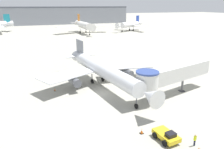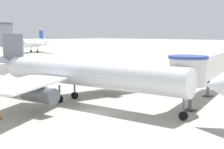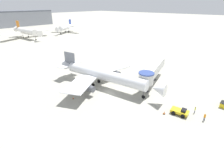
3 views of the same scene
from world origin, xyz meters
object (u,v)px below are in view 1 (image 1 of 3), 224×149
traffic_cone_near_nose (142,131)px  background_jet_blue_tail (130,24)px  main_airplane (102,70)px  ground_crew_marshaller (195,139)px  jet_bridge (170,74)px  traffic_cone_port_wing (55,90)px  pushback_tug_yellow (167,135)px  background_jet_orange_tail (84,25)px

traffic_cone_near_nose → background_jet_blue_tail: background_jet_blue_tail is taller
main_airplane → background_jet_blue_tail: 106.85m
traffic_cone_near_nose → main_airplane: bearing=86.9°
traffic_cone_near_nose → ground_crew_marshaller: 6.94m
jet_bridge → background_jet_blue_tail: bearing=53.6°
traffic_cone_port_wing → main_airplane: bearing=-2.7°
traffic_cone_near_nose → traffic_cone_port_wing: 22.50m
pushback_tug_yellow → traffic_cone_port_wing: pushback_tug_yellow is taller
background_jet_blue_tail → pushback_tug_yellow: bearing=-52.4°
main_airplane → background_jet_blue_tail: bearing=53.0°
pushback_tug_yellow → background_jet_blue_tail: background_jet_blue_tail is taller
main_airplane → traffic_cone_near_nose: main_airplane is taller
pushback_tug_yellow → ground_crew_marshaller: bearing=-47.3°
pushback_tug_yellow → background_jet_orange_tail: (18.63, 115.02, 4.20)m
jet_bridge → main_airplane: bearing=120.7°
jet_bridge → background_jet_orange_tail: (9.48, 102.68, 0.48)m
main_airplane → traffic_cone_port_wing: size_ratio=55.14×
traffic_cone_port_wing → background_jet_orange_tail: size_ratio=0.02×
jet_bridge → ground_crew_marshaller: 16.43m
main_airplane → ground_crew_marshaller: 25.40m
ground_crew_marshaller → background_jet_orange_tail: size_ratio=0.05×
pushback_tug_yellow → traffic_cone_near_nose: (-2.26, 2.59, -0.34)m
ground_crew_marshaller → background_jet_blue_tail: size_ratio=0.07×
jet_bridge → traffic_cone_port_wing: jet_bridge is taller
traffic_cone_near_nose → background_jet_blue_tail: bearing=64.7°
pushback_tug_yellow → traffic_cone_near_nose: size_ratio=4.65×
ground_crew_marshaller → background_jet_blue_tail: background_jet_blue_tail is taller
pushback_tug_yellow → background_jet_orange_tail: bearing=75.0°
jet_bridge → background_jet_orange_tail: bearing=70.5°
traffic_cone_near_nose → background_jet_orange_tail: (20.89, 112.43, 4.54)m
pushback_tug_yellow → background_jet_blue_tail: bearing=60.4°
jet_bridge → traffic_cone_port_wing: 23.59m
traffic_cone_near_nose → ground_crew_marshaller: (4.87, -4.91, 0.56)m
background_jet_orange_tail → background_jet_blue_tail: (32.53, 0.81, -0.55)m
ground_crew_marshaller → background_jet_blue_tail: 127.78m
pushback_tug_yellow → ground_crew_marshaller: size_ratio=2.31×
pushback_tug_yellow → background_jet_orange_tail: 116.59m
traffic_cone_near_nose → traffic_cone_port_wing: bearing=114.0°
pushback_tug_yellow → traffic_cone_near_nose: bearing=125.3°
background_jet_orange_tail → background_jet_blue_tail: size_ratio=1.41×
main_airplane → ground_crew_marshaller: (3.77, -24.98, -2.62)m
main_airplane → jet_bridge: size_ratio=1.79×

